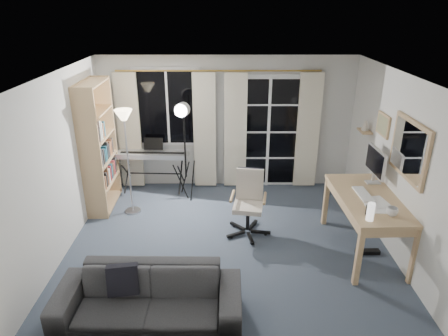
# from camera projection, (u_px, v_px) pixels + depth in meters

# --- Properties ---
(floor) EXTENTS (4.50, 4.00, 0.02)m
(floor) POSITION_uv_depth(u_px,v_px,m) (228.00, 242.00, 5.82)
(floor) COLOR #333D4A
(floor) RESTS_ON ground
(window) EXTENTS (1.20, 0.08, 1.40)m
(window) POSITION_uv_depth(u_px,v_px,m) (168.00, 107.00, 7.06)
(window) COLOR white
(window) RESTS_ON floor
(french_door) EXTENTS (1.32, 0.09, 2.11)m
(french_door) POSITION_uv_depth(u_px,v_px,m) (268.00, 133.00, 7.24)
(french_door) COLOR white
(french_door) RESTS_ON floor
(curtains) EXTENTS (3.60, 0.07, 2.13)m
(curtains) POSITION_uv_depth(u_px,v_px,m) (219.00, 131.00, 7.13)
(curtains) COLOR gold
(curtains) RESTS_ON floor
(bookshelf) EXTENTS (0.35, 0.99, 2.12)m
(bookshelf) POSITION_uv_depth(u_px,v_px,m) (96.00, 150.00, 6.46)
(bookshelf) COLOR tan
(bookshelf) RESTS_ON floor
(torchiere_lamp) EXTENTS (0.32, 0.32, 1.73)m
(torchiere_lamp) POSITION_uv_depth(u_px,v_px,m) (125.00, 131.00, 6.10)
(torchiere_lamp) COLOR #B2B2B7
(torchiere_lamp) RESTS_ON floor
(keyboard_piano) EXTENTS (1.28, 0.66, 0.92)m
(keyboard_piano) POSITION_uv_depth(u_px,v_px,m) (153.00, 155.00, 7.11)
(keyboard_piano) COLOR black
(keyboard_piano) RESTS_ON floor
(studio_light) EXTENTS (0.38, 0.38, 1.76)m
(studio_light) POSITION_uv_depth(u_px,v_px,m) (183.00, 121.00, 6.55)
(studio_light) COLOR black
(studio_light) RESTS_ON floor
(office_chair) EXTENTS (0.66, 0.66, 0.97)m
(office_chair) POSITION_uv_depth(u_px,v_px,m) (249.00, 196.00, 5.90)
(office_chair) COLOR black
(office_chair) RESTS_ON floor
(desk) EXTENTS (0.82, 1.57, 0.83)m
(desk) POSITION_uv_depth(u_px,v_px,m) (368.00, 204.00, 5.35)
(desk) COLOR #A58555
(desk) RESTS_ON floor
(monitor) EXTENTS (0.20, 0.60, 0.52)m
(monitor) POSITION_uv_depth(u_px,v_px,m) (376.00, 162.00, 5.60)
(monitor) COLOR silver
(monitor) RESTS_ON desk
(desk_clutter) EXTENTS (0.47, 0.95, 1.05)m
(desk_clutter) POSITION_uv_depth(u_px,v_px,m) (369.00, 218.00, 5.15)
(desk_clutter) COLOR white
(desk_clutter) RESTS_ON desk
(mug) EXTENTS (0.14, 0.11, 0.14)m
(mug) POSITION_uv_depth(u_px,v_px,m) (392.00, 211.00, 4.82)
(mug) COLOR silver
(mug) RESTS_ON desk
(wall_mirror) EXTENTS (0.04, 0.94, 0.74)m
(wall_mirror) POSITION_uv_depth(u_px,v_px,m) (409.00, 150.00, 4.90)
(wall_mirror) COLOR tan
(wall_mirror) RESTS_ON floor
(framed_print) EXTENTS (0.03, 0.42, 0.32)m
(framed_print) POSITION_uv_depth(u_px,v_px,m) (383.00, 125.00, 5.71)
(framed_print) COLOR tan
(framed_print) RESTS_ON floor
(wall_shelf) EXTENTS (0.16, 0.30, 0.18)m
(wall_shelf) POSITION_uv_depth(u_px,v_px,m) (365.00, 127.00, 6.25)
(wall_shelf) COLOR tan
(wall_shelf) RESTS_ON floor
(sofa) EXTENTS (1.99, 0.61, 0.78)m
(sofa) POSITION_uv_depth(u_px,v_px,m) (148.00, 291.00, 4.24)
(sofa) COLOR #272729
(sofa) RESTS_ON floor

